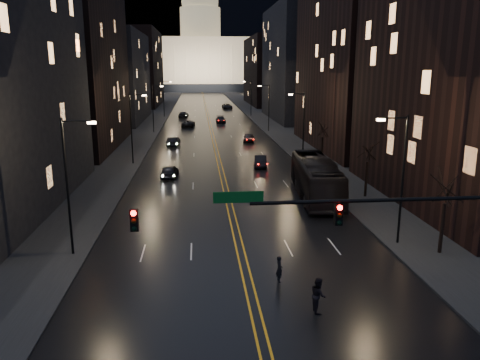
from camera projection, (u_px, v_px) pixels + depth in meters
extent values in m
plane|color=black|center=(260.00, 330.00, 21.91)|extent=(900.00, 900.00, 0.00)
cube|color=black|center=(206.00, 107.00, 147.82)|extent=(20.00, 320.00, 0.02)
cube|color=black|center=(161.00, 107.00, 146.57)|extent=(8.00, 320.00, 0.16)
cube|color=black|center=(250.00, 107.00, 149.04)|extent=(8.00, 320.00, 0.16)
cube|color=orange|center=(206.00, 107.00, 147.82)|extent=(0.62, 320.00, 0.01)
cube|color=black|center=(72.00, 54.00, 69.11)|extent=(12.00, 30.00, 28.00)
cube|color=black|center=(116.00, 77.00, 106.84)|extent=(12.00, 34.00, 20.00)
cube|color=black|center=(140.00, 68.00, 152.87)|extent=(12.00, 40.00, 24.00)
cube|color=black|center=(472.00, 68.00, 40.34)|extent=(12.00, 26.00, 24.00)
cube|color=black|center=(359.00, 18.00, 67.77)|extent=(12.00, 30.00, 38.00)
cube|color=black|center=(297.00, 64.00, 109.84)|extent=(12.00, 34.00, 26.00)
cube|color=black|center=(267.00, 71.00, 156.80)|extent=(12.00, 40.00, 22.00)
cube|color=black|center=(248.00, 1.00, 378.37)|extent=(520.00, 60.00, 130.00)
cube|color=black|center=(202.00, 86.00, 263.59)|extent=(90.00, 50.00, 4.00)
cube|color=#FFD393|center=(201.00, 61.00, 260.33)|extent=(80.00, 36.00, 24.00)
cylinder|color=#D0BA86|center=(200.00, 23.00, 255.68)|extent=(22.00, 22.00, 16.00)
ellipsoid|color=#D0BA86|center=(200.00, 2.00, 253.12)|extent=(20.00, 20.00, 17.00)
cylinder|color=black|center=(383.00, 200.00, 20.95)|extent=(12.00, 0.18, 0.18)
cube|color=black|center=(134.00, 220.00, 20.12)|extent=(0.35, 0.30, 1.00)
cube|color=black|center=(338.00, 214.00, 20.92)|extent=(0.35, 0.30, 1.00)
sphere|color=#FF0705|center=(133.00, 213.00, 19.87)|extent=(0.24, 0.24, 0.24)
sphere|color=#FF0705|center=(340.00, 208.00, 20.66)|extent=(0.24, 0.24, 0.24)
cube|color=#053F14|center=(238.00, 197.00, 20.31)|extent=(2.20, 0.06, 0.50)
cylinder|color=black|center=(402.00, 182.00, 31.52)|extent=(0.16, 0.16, 9.00)
cylinder|color=black|center=(394.00, 118.00, 30.44)|extent=(1.80, 0.10, 0.10)
cube|color=#FACA96|center=(381.00, 120.00, 30.38)|extent=(0.50, 0.25, 0.15)
cylinder|color=black|center=(67.00, 189.00, 29.58)|extent=(0.16, 0.16, 9.00)
cylinder|color=black|center=(76.00, 121.00, 28.66)|extent=(1.80, 0.10, 0.10)
cube|color=#FACA96|center=(92.00, 123.00, 28.76)|extent=(0.50, 0.25, 0.15)
cylinder|color=black|center=(304.00, 127.00, 60.58)|extent=(0.16, 0.16, 9.00)
cylinder|color=black|center=(298.00, 94.00, 59.50)|extent=(1.80, 0.10, 0.10)
cube|color=#FACA96|center=(291.00, 95.00, 59.44)|extent=(0.50, 0.25, 0.15)
cylinder|color=black|center=(131.00, 129.00, 58.64)|extent=(0.16, 0.16, 9.00)
cylinder|color=black|center=(137.00, 95.00, 57.72)|extent=(1.80, 0.10, 0.10)
cube|color=#FACA96|center=(144.00, 95.00, 57.82)|extent=(0.50, 0.25, 0.15)
cylinder|color=black|center=(269.00, 108.00, 89.63)|extent=(0.16, 0.16, 9.00)
cylinder|color=black|center=(264.00, 85.00, 88.55)|extent=(1.80, 0.10, 0.10)
cube|color=#FACA96|center=(260.00, 86.00, 88.50)|extent=(0.50, 0.25, 0.15)
cylinder|color=black|center=(153.00, 109.00, 87.69)|extent=(0.16, 0.16, 9.00)
cylinder|color=black|center=(157.00, 86.00, 86.77)|extent=(1.80, 0.10, 0.10)
cube|color=#FACA96|center=(162.00, 86.00, 86.88)|extent=(0.50, 0.25, 0.15)
cylinder|color=black|center=(251.00, 98.00, 118.69)|extent=(0.16, 0.16, 9.00)
cylinder|color=black|center=(248.00, 81.00, 117.61)|extent=(1.80, 0.10, 0.10)
cube|color=#FACA96|center=(244.00, 82.00, 117.55)|extent=(0.50, 0.25, 0.15)
cylinder|color=black|center=(164.00, 99.00, 116.75)|extent=(0.16, 0.16, 9.00)
cylinder|color=black|center=(167.00, 81.00, 115.83)|extent=(1.80, 0.10, 0.10)
cube|color=#FACA96|center=(170.00, 82.00, 115.93)|extent=(0.50, 0.25, 0.15)
cylinder|color=black|center=(442.00, 229.00, 30.40)|extent=(0.24, 0.24, 3.50)
cylinder|color=black|center=(366.00, 180.00, 43.96)|extent=(0.24, 0.24, 3.50)
cylinder|color=black|center=(322.00, 151.00, 59.45)|extent=(0.24, 0.24, 3.50)
imported|color=black|center=(316.00, 178.00, 44.00)|extent=(4.31, 13.71, 3.76)
imported|color=black|center=(169.00, 171.00, 52.36)|extent=(2.08, 4.42, 1.46)
imported|color=black|center=(173.00, 142.00, 73.58)|extent=(2.09, 4.59, 1.46)
imported|color=black|center=(188.00, 123.00, 97.93)|extent=(2.98, 5.47, 1.45)
imported|color=black|center=(183.00, 115.00, 116.45)|extent=(2.63, 5.32, 1.49)
imported|color=black|center=(260.00, 161.00, 58.15)|extent=(1.93, 4.36, 1.39)
imported|color=black|center=(249.00, 138.00, 77.63)|extent=(2.30, 4.56, 1.49)
imported|color=black|center=(221.00, 120.00, 104.73)|extent=(2.12, 5.12, 1.48)
imported|color=black|center=(227.00, 106.00, 141.59)|extent=(3.08, 5.85, 1.57)
imported|color=black|center=(279.00, 269.00, 26.73)|extent=(0.46, 0.62, 1.55)
imported|color=black|center=(318.00, 295.00, 23.39)|extent=(0.50, 0.89, 1.83)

